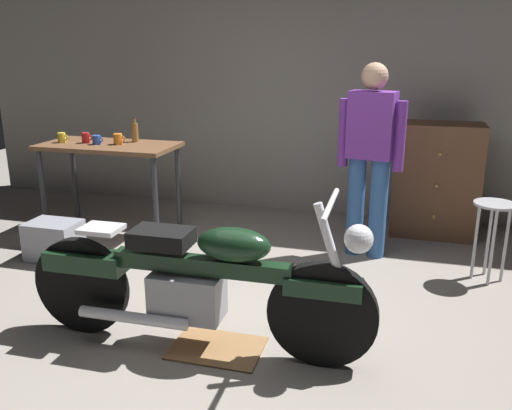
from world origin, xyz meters
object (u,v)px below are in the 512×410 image
at_px(bottle, 135,132).
at_px(wooden_dresser, 436,180).
at_px(mug_yellow_tall, 62,138).
at_px(motorcycle, 197,280).
at_px(mug_orange_travel, 118,139).
at_px(storage_bin, 54,241).
at_px(mug_blue_enamel, 97,140).
at_px(mug_red_diner, 86,138).
at_px(shop_stool, 493,220).
at_px(person_standing, 370,153).

bearing_deg(bottle, wooden_dresser, 12.82).
bearing_deg(wooden_dresser, mug_yellow_tall, -166.12).
height_order(motorcycle, mug_yellow_tall, motorcycle).
distance_m(mug_orange_travel, mug_yellow_tall, 0.58).
relative_size(storage_bin, bottle, 1.83).
distance_m(mug_blue_enamel, bottle, 0.37).
height_order(mug_orange_travel, bottle, bottle).
bearing_deg(bottle, mug_orange_travel, -117.81).
xyz_separation_m(storage_bin, mug_red_diner, (-0.08, 0.74, 0.78)).
bearing_deg(mug_red_diner, mug_orange_travel, 1.63).
xyz_separation_m(shop_stool, mug_red_diner, (-3.66, 0.19, 0.45)).
distance_m(mug_orange_travel, mug_blue_enamel, 0.21).
relative_size(motorcycle, person_standing, 1.31).
relative_size(mug_orange_travel, mug_blue_enamel, 1.09).
distance_m(shop_stool, mug_red_diner, 3.70).
relative_size(shop_stool, mug_orange_travel, 5.40).
relative_size(motorcycle, shop_stool, 3.42).
bearing_deg(person_standing, mug_yellow_tall, 13.19).
bearing_deg(mug_yellow_tall, motorcycle, -39.68).
relative_size(wooden_dresser, storage_bin, 2.50).
bearing_deg(wooden_dresser, bottle, -167.18).
xyz_separation_m(motorcycle, mug_blue_enamel, (-1.67, 1.70, 0.49)).
relative_size(person_standing, mug_red_diner, 15.54).
relative_size(storage_bin, mug_blue_enamel, 4.05).
xyz_separation_m(mug_orange_travel, mug_blue_enamel, (-0.20, -0.05, -0.01)).
xyz_separation_m(person_standing, shop_stool, (0.99, -0.30, -0.43)).
bearing_deg(storage_bin, mug_yellow_tall, 114.43).
distance_m(mug_red_diner, bottle, 0.47).
xyz_separation_m(motorcycle, bottle, (-1.38, 1.92, 0.55)).
height_order(person_standing, shop_stool, person_standing).
bearing_deg(wooden_dresser, shop_stool, -69.20).
height_order(wooden_dresser, mug_yellow_tall, wooden_dresser).
xyz_separation_m(mug_red_diner, bottle, (0.43, 0.18, 0.05)).
bearing_deg(wooden_dresser, mug_orange_travel, -164.45).
bearing_deg(mug_blue_enamel, shop_stool, -2.51).
bearing_deg(mug_blue_enamel, mug_red_diner, 164.02).
relative_size(shop_stool, wooden_dresser, 0.58).
distance_m(motorcycle, mug_orange_travel, 2.34).
relative_size(mug_yellow_tall, mug_blue_enamel, 1.00).
bearing_deg(shop_stool, mug_blue_enamel, 177.49).
distance_m(shop_stool, mug_blue_enamel, 3.55).
bearing_deg(mug_yellow_tall, wooden_dresser, 13.88).
bearing_deg(shop_stool, storage_bin, -171.34).
xyz_separation_m(mug_blue_enamel, bottle, (0.29, 0.22, 0.05)).
height_order(shop_stool, mug_orange_travel, mug_orange_travel).
bearing_deg(person_standing, bottle, 8.40).
distance_m(mug_orange_travel, bottle, 0.20).
bearing_deg(bottle, mug_yellow_tall, -161.71).
xyz_separation_m(motorcycle, storage_bin, (-1.73, 1.00, -0.28)).
xyz_separation_m(shop_stool, mug_yellow_tall, (-3.90, 0.15, 0.45)).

